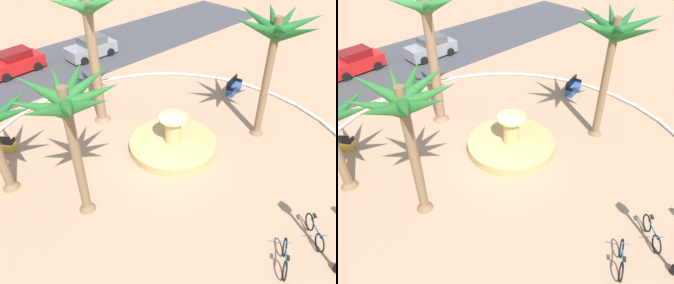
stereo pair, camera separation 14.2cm
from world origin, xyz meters
The scene contains 13 objects.
ground_plane centered at (0.00, 0.00, 0.00)m, with size 80.00×80.00×0.00m, color tan.
plaza_curb centered at (0.00, 0.00, 0.10)m, with size 19.81×19.81×0.20m, color silver.
street_asphalt centered at (0.00, 14.31, 0.01)m, with size 48.00×8.00×0.03m, color #424247.
fountain centered at (1.07, 0.57, 0.29)m, with size 4.58×4.58×1.97m.
palm_tree_by_curb centered at (-0.03, 5.39, 5.45)m, with size 3.56×3.59×7.26m.
palm_tree_mid_plaza centered at (-4.49, 0.14, 4.99)m, with size 3.93×3.88×6.14m.
palm_tree_far_side centered at (5.36, -1.74, 5.43)m, with size 4.46×4.41×6.71m.
bench_east centered at (-5.52, 6.76, 0.35)m, with size 1.40×1.56×1.00m.
bench_west centered at (8.20, 1.97, 0.35)m, with size 1.67×0.86×1.00m.
bicycle_red_frame centered at (0.98, -7.34, 0.38)m, with size 1.20×1.32×0.94m.
bicycle_by_lamppost centered at (-0.91, -7.15, 0.38)m, with size 1.52×0.92×0.94m.
parked_car_leftmost centered at (-0.82, 15.07, 0.78)m, with size 4.10×2.12×1.67m.
parked_car_second centered at (4.77, 13.55, 0.78)m, with size 4.01×1.94×1.67m.
Camera 2 is at (-8.71, -9.31, 11.06)m, focal length 35.70 mm.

